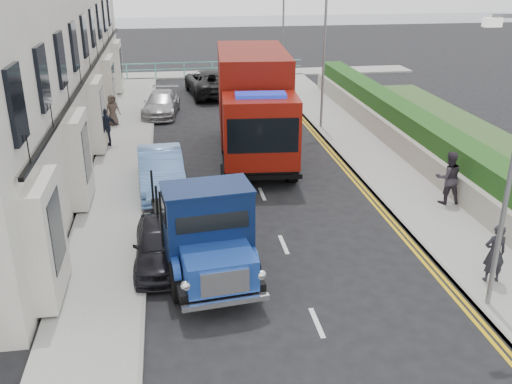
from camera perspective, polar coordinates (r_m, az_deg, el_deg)
name	(u,v)px	position (r m, az deg, el deg)	size (l,w,h in m)	color
ground	(298,279)	(15.47, 4.24, -8.67)	(120.00, 120.00, 0.00)	black
pavement_west	(121,172)	(23.37, -13.31, 1.99)	(2.40, 38.00, 0.12)	gray
pavement_east	(374,159)	(24.75, 11.68, 3.28)	(2.60, 38.00, 0.12)	gray
promenade	(211,74)	(42.75, -4.48, 11.66)	(30.00, 2.50, 0.12)	gray
sea_plane	(191,28)	(73.39, -6.49, 16.02)	(120.00, 120.00, 0.00)	#4E5D6A
garden_east	(418,138)	(25.22, 15.93, 5.24)	(1.45, 28.00, 1.75)	#B2AD9E
seafront_railing	(212,69)	(41.87, -4.42, 12.16)	(13.00, 0.08, 1.11)	#59B2A5
lamp_near	(509,153)	(13.70, 24.01, 3.57)	(1.23, 0.18, 7.00)	slate
lamp_mid	(322,48)	(28.15, 6.59, 14.14)	(1.23, 0.18, 7.00)	slate
lamp_far	(281,25)	(37.82, 2.55, 16.34)	(1.23, 0.18, 7.00)	slate
bedford_lorry	(207,236)	(15.03, -4.90, -4.40)	(2.79, 5.78, 2.64)	black
red_lorry	(254,102)	(24.30, -0.21, 8.95)	(3.44, 8.51, 4.36)	black
parked_car_front	(161,243)	(16.11, -9.49, -5.06)	(1.47, 3.66, 1.25)	black
parked_car_mid	(161,171)	(21.17, -9.50, 2.13)	(1.59, 4.56, 1.50)	#6491D7
parked_car_rear	(161,104)	(31.76, -9.46, 8.71)	(1.75, 4.30, 1.25)	#A09FA4
seafront_car_left	(211,82)	(36.21, -4.57, 10.89)	(2.64, 5.74, 1.59)	black
seafront_car_right	(255,92)	(34.06, -0.10, 10.01)	(1.58, 3.92, 1.33)	#9A9A9E
pedestrian_east_near	(495,253)	(15.97, 22.76, -5.66)	(0.59, 0.39, 1.61)	black
pedestrian_east_far	(448,177)	(20.46, 18.68, 1.39)	(0.90, 0.70, 1.85)	#2E2730
pedestrian_west_near	(106,127)	(26.33, -14.77, 6.26)	(1.01, 0.42, 1.73)	#1B2131
pedestrian_west_far	(113,110)	(29.79, -14.15, 7.96)	(0.75, 0.49, 1.54)	#433630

